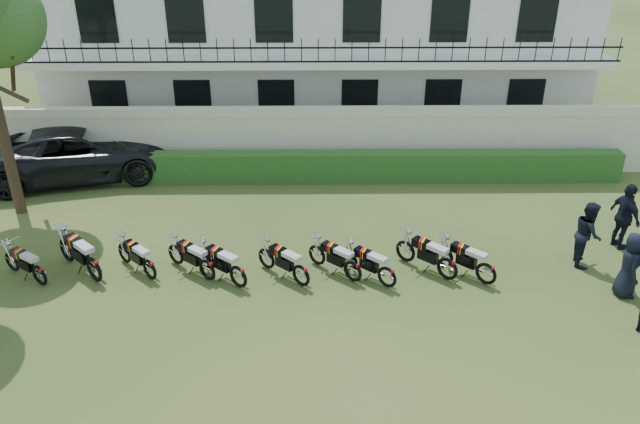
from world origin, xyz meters
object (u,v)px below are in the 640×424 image
object	(u,v)px
suv	(81,153)
officer_3	(630,265)
motorcycle_4	(238,272)
officer_5	(625,217)
motorcycle_3	(207,265)
motorcycle_0	(39,271)
motorcycle_1	(93,264)
motorcycle_7	(387,272)
motorcycle_2	(149,265)
officer_4	(588,233)
motorcycle_8	(448,264)
motorcycle_9	(487,269)
motorcycle_5	(301,271)
motorcycle_6	(353,266)

from	to	relation	value
suv	officer_3	world-z (taller)	suv
motorcycle_4	officer_5	distance (m)	10.25
motorcycle_3	suv	bearing A→B (deg)	78.15
motorcycle_4	suv	world-z (taller)	suv
suv	officer_5	size ratio (longest dim) A/B	3.36
motorcycle_0	suv	world-z (taller)	suv
suv	officer_3	xyz separation A→B (m)	(15.15, -7.20, -0.05)
motorcycle_1	motorcycle_7	size ratio (longest dim) A/B	1.15
motorcycle_2	motorcycle_7	xyz separation A→B (m)	(5.81, -0.41, 0.01)
motorcycle_3	officer_4	size ratio (longest dim) A/B	0.81
motorcycle_3	motorcycle_4	distance (m)	0.87
motorcycle_3	motorcycle_8	world-z (taller)	motorcycle_8
suv	officer_5	bearing A→B (deg)	-121.86
motorcycle_0	motorcycle_8	xyz separation A→B (m)	(9.94, 0.14, 0.04)
motorcycle_9	officer_5	xyz separation A→B (m)	(4.06, 1.78, 0.48)
motorcycle_4	motorcycle_7	xyz separation A→B (m)	(3.59, -0.03, -0.02)
motorcycle_0	motorcycle_5	distance (m)	6.34
officer_4	motorcycle_7	bearing A→B (deg)	116.09
motorcycle_1	motorcycle_4	world-z (taller)	motorcycle_1
motorcycle_7	suv	world-z (taller)	suv
motorcycle_8	officer_3	distance (m)	4.17
motorcycle_3	officer_3	size ratio (longest dim) A/B	0.86
officer_5	motorcycle_8	bearing A→B (deg)	95.23
motorcycle_5	officer_3	world-z (taller)	officer_3
motorcycle_0	officer_5	world-z (taller)	officer_5
suv	officer_4	world-z (taller)	suv
motorcycle_4	motorcycle_8	bearing A→B (deg)	-46.94
motorcycle_2	officer_3	xyz separation A→B (m)	(11.42, -0.75, 0.39)
motorcycle_5	motorcycle_9	distance (m)	4.50
motorcycle_8	suv	size ratio (longest dim) A/B	0.23
motorcycle_5	officer_4	xyz separation A→B (m)	(7.27, 1.02, 0.42)
motorcycle_9	motorcycle_1	bearing A→B (deg)	132.56
motorcycle_1	officer_5	xyz separation A→B (m)	(13.61, 1.56, 0.41)
motorcycle_6	suv	world-z (taller)	suv
motorcycle_2	motorcycle_5	world-z (taller)	motorcycle_5
motorcycle_0	motorcycle_9	distance (m)	10.84
motorcycle_5	officer_3	xyz separation A→B (m)	(7.69, -0.42, 0.37)
motorcycle_2	motorcycle_5	bearing A→B (deg)	-50.97
motorcycle_7	officer_4	xyz separation A→B (m)	(5.19, 1.10, 0.43)
officer_4	motorcycle_9	bearing A→B (deg)	123.84
motorcycle_0	motorcycle_8	bearing A→B (deg)	-54.43
motorcycle_8	officer_3	xyz separation A→B (m)	(4.10, -0.66, 0.35)
motorcycle_2	motorcycle_3	xyz separation A→B (m)	(1.42, -0.05, 0.01)
motorcycle_3	officer_4	xyz separation A→B (m)	(9.58, 0.74, 0.42)
motorcycle_7	officer_4	distance (m)	5.32
motorcycle_2	suv	xyz separation A→B (m)	(-3.73, 6.45, 0.44)
motorcycle_2	motorcycle_5	xyz separation A→B (m)	(3.73, -0.33, 0.02)
motorcycle_6	officer_3	xyz separation A→B (m)	(6.43, -0.61, 0.38)
motorcycle_0	motorcycle_2	xyz separation A→B (m)	(2.61, 0.23, 0.00)
motorcycle_4	motorcycle_8	size ratio (longest dim) A/B	1.03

